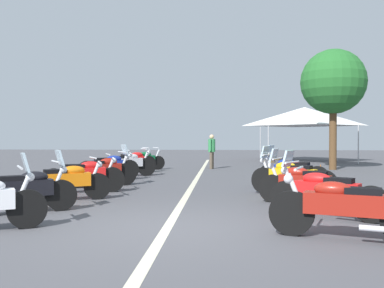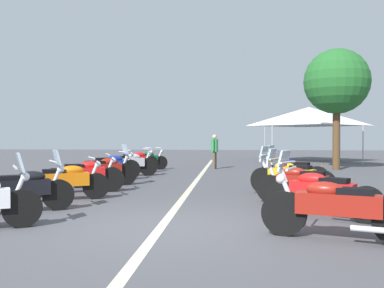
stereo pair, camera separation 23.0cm
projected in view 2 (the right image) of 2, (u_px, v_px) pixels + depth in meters
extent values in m
plane|color=#4C4C51|center=(161.00, 227.00, 6.78)|extent=(80.00, 80.00, 0.00)
cube|color=beige|center=(194.00, 184.00, 13.03)|extent=(27.24, 0.16, 0.01)
cylinder|color=black|center=(22.00, 208.00, 6.78)|extent=(0.44, 0.60, 0.62)
cylinder|color=silver|center=(18.00, 190.00, 6.75)|extent=(0.21, 0.28, 0.58)
cylinder|color=silver|center=(15.00, 167.00, 6.73)|extent=(0.55, 0.35, 0.04)
sphere|color=silver|center=(25.00, 177.00, 6.79)|extent=(0.14, 0.14, 0.14)
cube|color=silver|center=(20.00, 163.00, 6.76)|extent=(0.37, 0.29, 0.32)
cylinder|color=black|center=(58.00, 195.00, 8.38)|extent=(0.45, 0.58, 0.61)
cube|color=black|center=(21.00, 188.00, 8.05)|extent=(0.81, 1.01, 0.30)
ellipsoid|color=black|center=(31.00, 177.00, 8.14)|extent=(0.51, 0.58, 0.22)
cube|color=black|center=(9.00, 179.00, 7.94)|extent=(0.48, 0.54, 0.12)
cylinder|color=silver|center=(55.00, 180.00, 8.35)|extent=(0.22, 0.28, 0.58)
cylinder|color=silver|center=(53.00, 162.00, 8.32)|extent=(0.54, 0.38, 0.04)
sphere|color=silver|center=(61.00, 169.00, 8.40)|extent=(0.14, 0.14, 0.14)
cube|color=silver|center=(57.00, 158.00, 8.36)|extent=(0.37, 0.30, 0.32)
cylinder|color=black|center=(96.00, 186.00, 9.89)|extent=(0.42, 0.60, 0.61)
cylinder|color=black|center=(30.00, 189.00, 9.30)|extent=(0.42, 0.60, 0.61)
cube|color=orange|center=(64.00, 179.00, 9.59)|extent=(0.79, 1.09, 0.30)
ellipsoid|color=orange|center=(72.00, 170.00, 9.66)|extent=(0.48, 0.58, 0.22)
cube|color=black|center=(54.00, 172.00, 9.50)|extent=(0.46, 0.55, 0.12)
cylinder|color=silver|center=(93.00, 173.00, 9.86)|extent=(0.20, 0.29, 0.58)
cylinder|color=silver|center=(91.00, 158.00, 9.84)|extent=(0.56, 0.34, 0.04)
sphere|color=silver|center=(98.00, 164.00, 9.91)|extent=(0.14, 0.14, 0.14)
cylinder|color=silver|center=(43.00, 191.00, 9.58)|extent=(0.34, 0.52, 0.08)
cylinder|color=black|center=(111.00, 179.00, 11.18)|extent=(0.39, 0.66, 0.66)
cylinder|color=black|center=(53.00, 181.00, 10.73)|extent=(0.39, 0.66, 0.66)
cube|color=red|center=(83.00, 173.00, 10.95)|extent=(0.69, 1.13, 0.30)
ellipsoid|color=red|center=(90.00, 165.00, 11.01)|extent=(0.44, 0.58, 0.22)
cube|color=black|center=(74.00, 166.00, 10.88)|extent=(0.43, 0.54, 0.12)
cylinder|color=silver|center=(109.00, 168.00, 11.16)|extent=(0.18, 0.29, 0.58)
cylinder|color=silver|center=(108.00, 154.00, 11.14)|extent=(0.59, 0.28, 0.04)
sphere|color=silver|center=(113.00, 160.00, 11.19)|extent=(0.14, 0.14, 0.14)
cylinder|color=silver|center=(65.00, 184.00, 10.99)|extent=(0.29, 0.54, 0.08)
cylinder|color=black|center=(126.00, 174.00, 12.74)|extent=(0.49, 0.63, 0.67)
cylinder|color=black|center=(79.00, 176.00, 12.06)|extent=(0.49, 0.63, 0.67)
cube|color=maroon|center=(103.00, 169.00, 12.40)|extent=(0.83, 1.04, 0.30)
ellipsoid|color=maroon|center=(109.00, 162.00, 12.48)|extent=(0.51, 0.58, 0.22)
cube|color=black|center=(96.00, 163.00, 12.29)|extent=(0.48, 0.54, 0.12)
cylinder|color=silver|center=(124.00, 164.00, 12.71)|extent=(0.22, 0.28, 0.58)
cylinder|color=silver|center=(123.00, 152.00, 12.68)|extent=(0.54, 0.38, 0.04)
sphere|color=silver|center=(127.00, 157.00, 12.76)|extent=(0.14, 0.14, 0.14)
cylinder|color=silver|center=(87.00, 178.00, 12.36)|extent=(0.37, 0.50, 0.08)
cube|color=silver|center=(125.00, 150.00, 12.72)|extent=(0.37, 0.30, 0.32)
cylinder|color=black|center=(130.00, 169.00, 14.41)|extent=(0.47, 0.65, 0.67)
cylinder|color=black|center=(89.00, 171.00, 13.81)|extent=(0.47, 0.65, 0.67)
cube|color=navy|center=(110.00, 165.00, 14.11)|extent=(0.79, 1.06, 0.30)
ellipsoid|color=navy|center=(115.00, 159.00, 14.18)|extent=(0.49, 0.58, 0.22)
cube|color=black|center=(104.00, 160.00, 14.01)|extent=(0.47, 0.55, 0.12)
cylinder|color=silver|center=(129.00, 161.00, 14.38)|extent=(0.21, 0.28, 0.58)
cylinder|color=silver|center=(127.00, 150.00, 14.36)|extent=(0.55, 0.35, 0.04)
sphere|color=silver|center=(132.00, 155.00, 14.43)|extent=(0.14, 0.14, 0.14)
cylinder|color=silver|center=(96.00, 173.00, 14.09)|extent=(0.35, 0.51, 0.08)
cylinder|color=black|center=(148.00, 167.00, 15.79)|extent=(0.45, 0.66, 0.67)
cylinder|color=black|center=(107.00, 168.00, 15.18)|extent=(0.45, 0.66, 0.67)
cube|color=silver|center=(128.00, 162.00, 15.48)|extent=(0.81, 1.16, 0.30)
ellipsoid|color=silver|center=(133.00, 157.00, 15.55)|extent=(0.48, 0.58, 0.22)
cube|color=black|center=(122.00, 158.00, 15.39)|extent=(0.46, 0.55, 0.12)
cylinder|color=silver|center=(147.00, 159.00, 15.77)|extent=(0.20, 0.29, 0.58)
cylinder|color=silver|center=(146.00, 149.00, 15.74)|extent=(0.56, 0.33, 0.04)
sphere|color=silver|center=(150.00, 153.00, 15.81)|extent=(0.14, 0.14, 0.14)
cylinder|color=silver|center=(115.00, 170.00, 15.47)|extent=(0.33, 0.52, 0.08)
cylinder|color=black|center=(150.00, 164.00, 17.39)|extent=(0.50, 0.63, 0.67)
cylinder|color=black|center=(119.00, 165.00, 16.72)|extent=(0.50, 0.63, 0.67)
cube|color=red|center=(135.00, 160.00, 17.05)|extent=(0.82, 1.01, 0.30)
ellipsoid|color=red|center=(139.00, 155.00, 17.14)|extent=(0.51, 0.58, 0.22)
cube|color=black|center=(130.00, 156.00, 16.94)|extent=(0.49, 0.54, 0.12)
cylinder|color=silver|center=(149.00, 157.00, 17.35)|extent=(0.22, 0.28, 0.58)
cylinder|color=silver|center=(148.00, 148.00, 17.33)|extent=(0.53, 0.39, 0.04)
sphere|color=silver|center=(152.00, 152.00, 17.40)|extent=(0.14, 0.14, 0.14)
cylinder|color=silver|center=(124.00, 167.00, 17.01)|extent=(0.38, 0.50, 0.08)
cylinder|color=black|center=(161.00, 163.00, 18.81)|extent=(0.44, 0.59, 0.60)
cylinder|color=black|center=(127.00, 164.00, 18.12)|extent=(0.44, 0.59, 0.60)
cube|color=#0C592D|center=(144.00, 159.00, 18.46)|extent=(0.85, 1.14, 0.30)
ellipsoid|color=#0C592D|center=(148.00, 154.00, 18.54)|extent=(0.50, 0.58, 0.22)
cube|color=black|center=(140.00, 155.00, 18.36)|extent=(0.47, 0.54, 0.12)
cylinder|color=silver|center=(159.00, 156.00, 18.78)|extent=(0.21, 0.28, 0.58)
cylinder|color=silver|center=(159.00, 148.00, 18.75)|extent=(0.55, 0.36, 0.04)
sphere|color=silver|center=(162.00, 151.00, 18.82)|extent=(0.14, 0.14, 0.14)
cylinder|color=silver|center=(133.00, 165.00, 18.42)|extent=(0.36, 0.51, 0.08)
cylinder|color=black|center=(284.00, 213.00, 6.22)|extent=(0.35, 0.67, 0.66)
cube|color=maroon|center=(338.00, 204.00, 5.91)|extent=(0.65, 1.17, 0.30)
ellipsoid|color=maroon|center=(325.00, 189.00, 5.98)|extent=(0.42, 0.58, 0.22)
cube|color=black|center=(355.00, 192.00, 5.81)|extent=(0.41, 0.54, 0.12)
cylinder|color=silver|center=(288.00, 193.00, 6.19)|extent=(0.16, 0.30, 0.58)
cylinder|color=silver|center=(291.00, 168.00, 6.17)|extent=(0.60, 0.24, 0.04)
sphere|color=silver|center=(281.00, 179.00, 6.24)|extent=(0.14, 0.14, 0.14)
cylinder|color=silver|center=(373.00, 230.00, 5.56)|extent=(0.26, 0.55, 0.08)
cylinder|color=black|center=(283.00, 197.00, 7.99)|extent=(0.45, 0.60, 0.62)
cylinder|color=black|center=(366.00, 205.00, 7.09)|extent=(0.45, 0.60, 0.62)
cube|color=red|center=(322.00, 191.00, 7.54)|extent=(0.83, 1.12, 0.30)
ellipsoid|color=red|center=(312.00, 179.00, 7.64)|extent=(0.49, 0.58, 0.22)
cube|color=black|center=(334.00, 181.00, 7.40)|extent=(0.47, 0.55, 0.12)
cylinder|color=silver|center=(286.00, 181.00, 7.95)|extent=(0.21, 0.28, 0.58)
cylinder|color=silver|center=(288.00, 162.00, 7.92)|extent=(0.55, 0.36, 0.04)
sphere|color=silver|center=(280.00, 171.00, 8.01)|extent=(0.14, 0.14, 0.14)
cylinder|color=silver|center=(345.00, 210.00, 7.13)|extent=(0.36, 0.51, 0.08)
cube|color=silver|center=(284.00, 158.00, 7.97)|extent=(0.37, 0.29, 0.32)
cylinder|color=black|center=(270.00, 188.00, 9.37)|extent=(0.39, 0.62, 0.61)
cylinder|color=black|center=(337.00, 193.00, 8.66)|extent=(0.39, 0.62, 0.61)
cube|color=maroon|center=(302.00, 182.00, 9.01)|extent=(0.71, 1.10, 0.30)
ellipsoid|color=maroon|center=(294.00, 172.00, 9.10)|extent=(0.46, 0.58, 0.22)
cube|color=black|center=(313.00, 174.00, 8.90)|extent=(0.44, 0.54, 0.12)
cylinder|color=silver|center=(273.00, 175.00, 9.34)|extent=(0.19, 0.29, 0.58)
cylinder|color=silver|center=(275.00, 159.00, 9.31)|extent=(0.58, 0.30, 0.04)
sphere|color=silver|center=(268.00, 166.00, 9.39)|extent=(0.14, 0.14, 0.14)
cylinder|color=silver|center=(321.00, 197.00, 8.65)|extent=(0.31, 0.53, 0.08)
cube|color=silver|center=(271.00, 155.00, 9.35)|extent=(0.38, 0.26, 0.32)
cylinder|color=black|center=(263.00, 180.00, 10.86)|extent=(0.45, 0.65, 0.67)
cylinder|color=black|center=(322.00, 184.00, 10.00)|extent=(0.45, 0.65, 0.67)
cube|color=#EAB214|center=(292.00, 175.00, 10.43)|extent=(0.81, 1.14, 0.30)
ellipsoid|color=#EAB214|center=(285.00, 166.00, 10.53)|extent=(0.48, 0.58, 0.22)
cube|color=black|center=(300.00, 168.00, 10.30)|extent=(0.46, 0.55, 0.12)
cylinder|color=silver|center=(265.00, 169.00, 10.82)|extent=(0.20, 0.29, 0.58)
cylinder|color=silver|center=(267.00, 155.00, 10.79)|extent=(0.56, 0.34, 0.04)
sphere|color=silver|center=(262.00, 161.00, 10.88)|extent=(0.14, 0.14, 0.14)
cylinder|color=silver|center=(307.00, 188.00, 10.03)|extent=(0.34, 0.52, 0.08)
cube|color=silver|center=(264.00, 152.00, 10.83)|extent=(0.37, 0.28, 0.32)
cylinder|color=black|center=(270.00, 175.00, 12.30)|extent=(0.44, 0.63, 0.65)
cylinder|color=black|center=(317.00, 178.00, 11.51)|extent=(0.44, 0.63, 0.65)
cube|color=navy|center=(293.00, 170.00, 11.90)|extent=(0.77, 1.06, 0.30)
ellipsoid|color=navy|center=(287.00, 163.00, 12.00)|extent=(0.48, 0.58, 0.22)
cube|color=black|center=(300.00, 164.00, 11.78)|extent=(0.46, 0.55, 0.12)
cylinder|color=silver|center=(272.00, 165.00, 12.26)|extent=(0.20, 0.29, 0.58)
cylinder|color=silver|center=(273.00, 153.00, 12.24)|extent=(0.56, 0.34, 0.04)
sphere|color=silver|center=(268.00, 158.00, 12.32)|extent=(0.14, 0.14, 0.14)
cylinder|color=silver|center=(305.00, 182.00, 11.52)|extent=(0.34, 0.52, 0.08)
cube|color=silver|center=(270.00, 150.00, 12.28)|extent=(0.37, 0.28, 0.32)
cube|color=orange|center=(321.00, 184.00, 12.83)|extent=(0.36, 0.36, 0.03)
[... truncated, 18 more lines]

